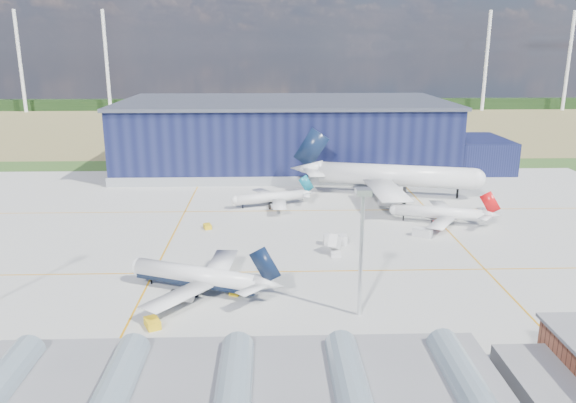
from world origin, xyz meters
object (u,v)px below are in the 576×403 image
at_px(gse_tug_a, 152,323).
at_px(gse_tug_c, 207,226).
at_px(airliner_widebody, 396,164).
at_px(gse_cart_b, 395,206).
at_px(light_mast_center, 362,232).
at_px(gse_cart_a, 280,196).
at_px(gse_tug_b, 236,291).
at_px(airstair, 335,246).
at_px(airliner_navy, 196,266).
at_px(airliner_regional, 270,192).
at_px(hangar, 292,138).
at_px(gse_van_b, 422,233).
at_px(gse_van_a, 335,240).
at_px(airliner_red, 439,206).
at_px(car_a, 529,366).

height_order(gse_tug_a, gse_tug_c, gse_tug_a).
xyz_separation_m(airliner_widebody, gse_cart_b, (-2.67, -13.79, -9.42)).
xyz_separation_m(light_mast_center, gse_cart_a, (-12.58, 79.77, -14.76)).
bearing_deg(gse_tug_b, gse_cart_a, 101.74).
distance_m(light_mast_center, airstair, 34.17).
bearing_deg(gse_cart_b, airliner_navy, 171.75).
bearing_deg(light_mast_center, airliner_navy, 160.30).
distance_m(airliner_navy, gse_tug_c, 39.12).
distance_m(airliner_regional, gse_cart_a, 10.87).
height_order(hangar, airliner_widebody, hangar).
distance_m(light_mast_center, gse_tug_c, 60.67).
bearing_deg(gse_van_b, airstair, 150.57).
relative_size(airliner_regional, gse_cart_b, 9.80).
xyz_separation_m(airliner_regional, gse_van_a, (15.63, -33.69, -3.05)).
height_order(airliner_red, airliner_regional, airliner_red).
bearing_deg(airliner_red, gse_van_a, 45.25).
bearing_deg(hangar, gse_van_b, -70.61).
bearing_deg(gse_van_a, hangar, 6.80).
relative_size(airliner_widebody, gse_cart_a, 19.91).
xyz_separation_m(airliner_navy, gse_van_b, (52.00, 30.63, -4.27)).
relative_size(hangar, gse_van_a, 26.26).
relative_size(gse_van_b, car_a, 1.22).
relative_size(gse_tug_a, gse_tug_b, 1.28).
bearing_deg(airstair, airliner_navy, -124.66).
bearing_deg(gse_tug_a, airliner_navy, 42.05).
bearing_deg(gse_van_a, light_mast_center, -177.70).
bearing_deg(hangar, gse_tug_b, -97.40).
bearing_deg(gse_tug_a, airstair, 19.05).
bearing_deg(gse_tug_a, hangar, 51.72).
bearing_deg(airstair, gse_tug_c, 169.64).
bearing_deg(gse_cart_b, airliner_widebody, 22.63).
relative_size(light_mast_center, gse_tug_a, 6.51).
relative_size(gse_tug_a, gse_cart_a, 1.15).
height_order(gse_tug_b, car_a, car_a).
bearing_deg(airliner_widebody, gse_cart_a, -163.42).
height_order(airliner_navy, airliner_regional, airliner_navy).
bearing_deg(gse_van_b, airliner_red, 3.71).
xyz_separation_m(light_mast_center, airliner_widebody, (23.85, 81.47, -5.43)).
relative_size(airliner_navy, gse_cart_b, 12.28).
xyz_separation_m(airliner_widebody, gse_tug_a, (-59.35, -84.81, -9.26)).
relative_size(gse_cart_a, car_a, 0.81).
height_order(gse_cart_b, airstair, airstair).
distance_m(hangar, gse_van_a, 89.39).
xyz_separation_m(gse_van_a, car_a, (22.41, -54.31, -0.56)).
bearing_deg(airliner_red, car_a, 101.47).
height_order(gse_van_a, gse_cart_a, gse_van_a).
bearing_deg(gse_cart_b, gse_tug_c, 142.52).
distance_m(gse_tug_b, gse_tug_c, 41.21).
distance_m(airliner_widebody, gse_tug_a, 103.93).
height_order(gse_cart_b, car_a, car_a).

